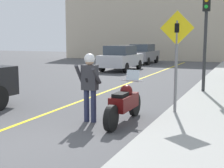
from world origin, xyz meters
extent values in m
cube|color=yellow|center=(-0.60, 6.00, 0.00)|extent=(0.12, 36.00, 0.01)
cube|color=beige|center=(0.00, 26.00, 3.61)|extent=(28.00, 1.20, 7.21)
cylinder|color=black|center=(1.79, 1.74, 0.31)|extent=(0.14, 0.62, 0.62)
cylinder|color=black|center=(1.79, 3.38, 0.31)|extent=(0.14, 0.62, 0.62)
cube|color=#510C0C|center=(1.79, 2.56, 0.54)|extent=(0.40, 1.13, 0.36)
sphere|color=#510C0C|center=(1.79, 2.71, 0.80)|extent=(0.32, 0.32, 0.32)
cube|color=black|center=(1.79, 2.30, 0.76)|extent=(0.28, 0.48, 0.10)
cylinder|color=silver|center=(1.79, 3.12, 1.02)|extent=(0.62, 0.03, 0.03)
cube|color=silver|center=(1.79, 3.20, 1.14)|extent=(0.36, 0.12, 0.31)
cylinder|color=#282D4C|center=(0.85, 2.31, 0.42)|extent=(0.14, 0.14, 0.83)
cylinder|color=#282D4C|center=(1.05, 2.31, 0.42)|extent=(0.14, 0.14, 0.83)
cube|color=#333338|center=(0.95, 2.31, 1.15)|extent=(0.40, 0.22, 0.64)
cylinder|color=#333338|center=(0.70, 2.21, 1.25)|extent=(0.09, 0.39, 0.50)
cylinder|color=#333338|center=(1.20, 2.19, 1.22)|extent=(0.09, 0.45, 0.45)
sphere|color=tan|center=(0.95, 2.31, 1.58)|extent=(0.23, 0.23, 0.23)
sphere|color=white|center=(0.95, 2.31, 1.63)|extent=(0.27, 0.27, 0.27)
cube|color=black|center=(1.01, 2.03, 1.12)|extent=(0.06, 0.05, 0.11)
cylinder|color=slate|center=(2.85, 3.67, 1.37)|extent=(0.08, 0.08, 2.45)
cube|color=yellow|center=(2.85, 3.65, 2.41)|extent=(0.91, 0.02, 0.91)
cube|color=black|center=(2.85, 3.64, 2.41)|extent=(0.12, 0.01, 0.24)
cylinder|color=#2D2D30|center=(3.12, 7.50, 2.02)|extent=(0.12, 0.12, 3.75)
cube|color=black|center=(3.12, 7.48, 3.51)|extent=(0.26, 0.22, 0.76)
sphere|color=gold|center=(3.12, 7.36, 3.51)|extent=(0.14, 0.14, 0.14)
sphere|color=green|center=(3.12, 7.36, 3.29)|extent=(0.14, 0.14, 0.14)
cylinder|color=black|center=(-4.06, 16.27, 0.32)|extent=(0.22, 0.64, 0.64)
cylinder|color=black|center=(-2.40, 16.27, 0.32)|extent=(0.22, 0.64, 0.64)
cylinder|color=black|center=(-4.06, 13.67, 0.32)|extent=(0.22, 0.64, 0.64)
cylinder|color=black|center=(-2.40, 13.67, 0.32)|extent=(0.22, 0.64, 0.64)
cube|color=silver|center=(-3.23, 14.97, 0.70)|extent=(1.80, 4.20, 0.76)
cube|color=#38424C|center=(-3.23, 14.80, 1.38)|extent=(1.58, 2.18, 0.60)
cylinder|color=black|center=(-4.49, 22.43, 0.32)|extent=(0.22, 0.64, 0.64)
cylinder|color=black|center=(-2.84, 22.43, 0.32)|extent=(0.22, 0.64, 0.64)
cylinder|color=black|center=(-4.49, 19.83, 0.32)|extent=(0.22, 0.64, 0.64)
cylinder|color=black|center=(-2.84, 19.83, 0.32)|extent=(0.22, 0.64, 0.64)
cube|color=gray|center=(-3.66, 21.13, 0.70)|extent=(1.80, 4.20, 0.76)
cube|color=#38424C|center=(-3.66, 20.96, 1.38)|extent=(1.58, 2.18, 0.60)
camera|label=1|loc=(4.59, -4.67, 2.13)|focal=50.00mm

